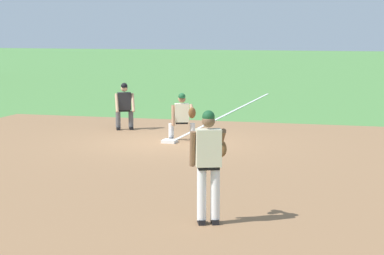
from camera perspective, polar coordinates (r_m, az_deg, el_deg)
The scene contains 8 objects.
ground_plane at distance 20.61m, azimuth -1.72°, elevation -1.17°, with size 160.00×160.00×0.00m, color #518942.
infield_dirt_patch at distance 16.39m, azimuth -0.62°, elevation -3.48°, with size 18.00×18.00×0.01m, color #936B47.
foul_line_stripe at distance 28.12m, azimuth 3.06°, elevation 1.22°, with size 15.67×0.10×0.00m, color white.
first_base_bag at distance 20.61m, azimuth -1.72°, elevation -1.05°, with size 0.38×0.38×0.09m, color white.
baseball at distance 18.46m, azimuth -0.05°, elevation -2.10°, with size 0.07×0.07×0.07m, color white.
pitcher at distance 12.03m, azimuth 1.32°, elevation -2.47°, with size 0.82×0.60×1.86m.
first_baseman at distance 20.90m, azimuth -0.72°, elevation 0.98°, with size 0.85×0.94×1.34m.
umpire at distance 23.21m, azimuth -5.17°, elevation 1.77°, with size 0.61×0.67×1.46m.
Camera 1 is at (-19.43, -6.10, 3.18)m, focal length 70.00 mm.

